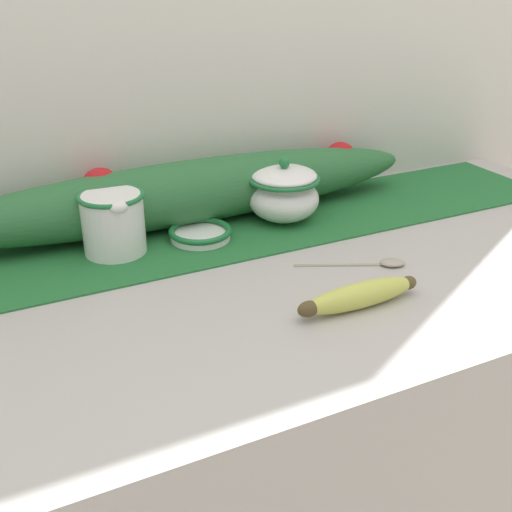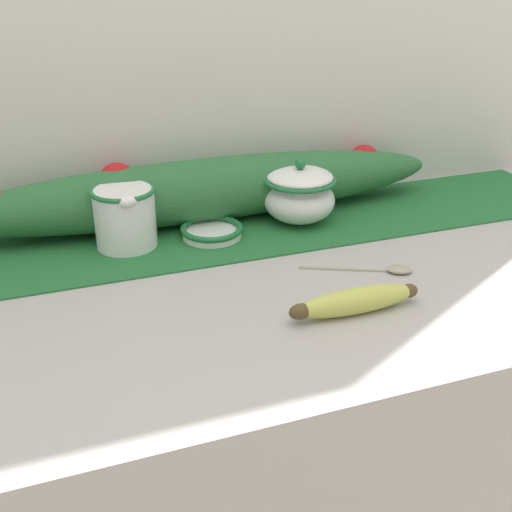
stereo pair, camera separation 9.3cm
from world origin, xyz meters
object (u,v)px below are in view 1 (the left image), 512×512
(banana, at_px, (359,296))
(spoon, at_px, (385,263))
(cream_pitcher, at_px, (113,221))
(small_dish, at_px, (200,233))
(sugar_bowl, at_px, (284,192))

(banana, bearing_deg, spoon, 38.97)
(cream_pitcher, bearing_deg, small_dish, -6.03)
(cream_pitcher, distance_m, banana, 0.42)
(small_dish, relative_size, banana, 0.55)
(sugar_bowl, bearing_deg, spoon, -76.79)
(spoon, bearing_deg, banana, -115.90)
(banana, relative_size, spoon, 1.18)
(cream_pitcher, relative_size, spoon, 0.75)
(cream_pitcher, distance_m, spoon, 0.44)
(sugar_bowl, relative_size, banana, 0.67)
(sugar_bowl, height_order, banana, sugar_bowl)
(small_dish, xyz_separation_m, spoon, (0.23, -0.22, -0.01))
(sugar_bowl, distance_m, small_dish, 0.18)
(cream_pitcher, distance_m, sugar_bowl, 0.31)
(cream_pitcher, xyz_separation_m, small_dish, (0.14, -0.02, -0.04))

